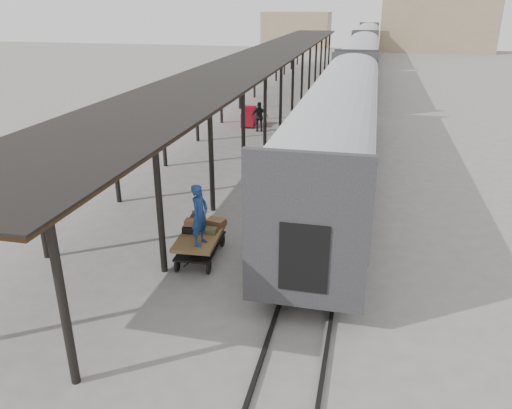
{
  "coord_description": "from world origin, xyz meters",
  "views": [
    {
      "loc": [
        4.45,
        -14.58,
        7.76
      ],
      "look_at": [
        1.13,
        -0.1,
        1.7
      ],
      "focal_mm": 35.0,
      "sensor_mm": 36.0,
      "label": 1
    }
  ],
  "objects_px": {
    "luggage_tug": "(249,118)",
    "porter": "(200,215)",
    "pedestrian": "(260,117)",
    "baggage_cart": "(200,240)"
  },
  "relations": [
    {
      "from": "baggage_cart",
      "to": "porter",
      "type": "height_order",
      "value": "porter"
    },
    {
      "from": "porter",
      "to": "pedestrian",
      "type": "xyz_separation_m",
      "value": [
        -2.1,
        17.73,
        -0.88
      ]
    },
    {
      "from": "baggage_cart",
      "to": "luggage_tug",
      "type": "relative_size",
      "value": 1.68
    },
    {
      "from": "porter",
      "to": "pedestrian",
      "type": "bearing_deg",
      "value": 16.94
    },
    {
      "from": "luggage_tug",
      "to": "porter",
      "type": "distance_m",
      "value": 19.33
    },
    {
      "from": "luggage_tug",
      "to": "porter",
      "type": "xyz_separation_m",
      "value": [
        3.1,
        -19.04,
        1.24
      ]
    },
    {
      "from": "luggage_tug",
      "to": "porter",
      "type": "bearing_deg",
      "value": -83.5
    },
    {
      "from": "luggage_tug",
      "to": "baggage_cart",
      "type": "bearing_deg",
      "value": -83.94
    },
    {
      "from": "baggage_cart",
      "to": "luggage_tug",
      "type": "height_order",
      "value": "luggage_tug"
    },
    {
      "from": "baggage_cart",
      "to": "luggage_tug",
      "type": "distance_m",
      "value": 18.61
    }
  ]
}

